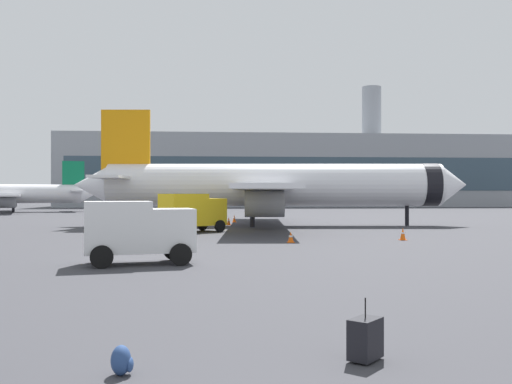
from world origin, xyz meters
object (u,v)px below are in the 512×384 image
cargo_van (138,229)px  safety_cone_far (229,221)px  airplane_taxiing (4,194)px  service_truck (192,211)px  airplane_at_gate (272,185)px  rolling_suitcase (365,338)px  safety_cone_near (291,237)px  traveller_backpack (122,361)px  safety_cone_mid (403,234)px  safety_cone_outer (234,219)px

cargo_van → safety_cone_far: 29.08m
airplane_taxiing → service_truck: (30.70, -47.87, -1.23)m
airplane_at_gate → rolling_suitcase: size_ratio=32.51×
safety_cone_near → traveller_backpack: safety_cone_near is taller
airplane_taxiing → rolling_suitcase: airplane_taxiing is taller
safety_cone_mid → traveller_backpack: (-13.31, -25.58, -0.16)m
airplane_at_gate → traveller_backpack: (-6.84, -42.21, -3.42)m
safety_cone_mid → rolling_suitcase: bearing=-110.1°
airplane_taxiing → rolling_suitcase: (34.88, -81.36, -2.45)m
cargo_van → rolling_suitcase: cargo_van is taller
safety_cone_far → airplane_at_gate: bearing=-15.5°
safety_cone_mid → rolling_suitcase: rolling_suitcase is taller
safety_cone_far → service_truck: bearing=-107.9°
safety_cone_mid → rolling_suitcase: (-9.21, -25.11, 0.00)m
service_truck → rolling_suitcase: bearing=-82.9°
cargo_van → safety_cone_far: size_ratio=6.40×
airplane_taxiing → safety_cone_mid: airplane_taxiing is taller
safety_cone_outer → rolling_suitcase: size_ratio=0.70×
safety_cone_far → traveller_backpack: (-2.94, -43.29, -0.13)m
service_truck → safety_cone_far: service_truck is taller
safety_cone_near → rolling_suitcase: bearing=-94.7°
airplane_taxiing → safety_cone_mid: bearing=-51.9°
airplane_at_gate → service_truck: bearing=-129.9°
airplane_at_gate → safety_cone_outer: airplane_at_gate is taller
cargo_van → safety_cone_outer: cargo_van is taller
airplane_at_gate → airplane_taxiing: (-37.61, 39.61, -0.82)m
airplane_taxiing → safety_cone_outer: bearing=-44.0°
airplane_at_gate → airplane_taxiing: bearing=133.5°
safety_cone_far → safety_cone_outer: 5.36m
safety_cone_near → rolling_suitcase: (-1.98, -23.88, 0.07)m
safety_cone_near → safety_cone_far: safety_cone_far is taller
airplane_taxiing → traveller_backpack: bearing=-69.4°
safety_cone_near → safety_cone_outer: bearing=95.7°
service_truck → traveller_backpack: service_truck is taller
service_truck → safety_cone_near: 11.48m
safety_cone_near → airplane_at_gate: bearing=87.6°
airplane_at_gate → service_truck: size_ratio=6.91×
service_truck → airplane_at_gate: bearing=50.1°
cargo_van → safety_cone_near: cargo_van is taller
cargo_van → rolling_suitcase: bearing=-68.0°
cargo_van → safety_cone_far: (4.56, 28.70, -1.09)m
safety_cone_near → airplane_taxiing: bearing=122.7°
service_truck → traveller_backpack: size_ratio=10.78×
safety_cone_near → rolling_suitcase: 23.96m
airplane_taxiing → safety_cone_far: (33.71, -38.53, -2.47)m
airplane_at_gate → cargo_van: 28.96m
airplane_taxiing → safety_cone_far: size_ratio=36.89×
safety_cone_far → safety_cone_outer: (0.72, 5.31, 0.01)m
service_truck → rolling_suitcase: (4.18, -33.48, -1.22)m
airplane_at_gate → safety_cone_near: (-0.75, -17.86, -3.33)m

